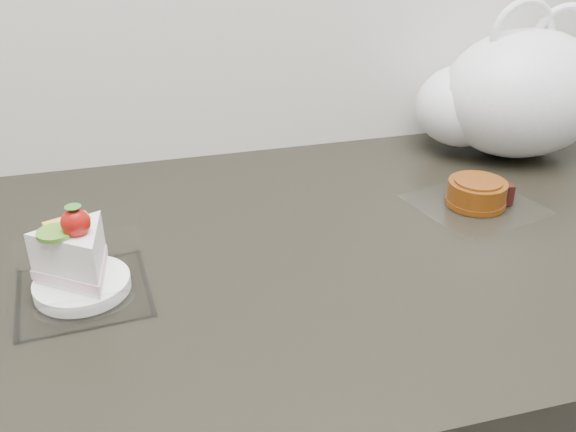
# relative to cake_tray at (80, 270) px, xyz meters

# --- Properties ---
(cake_tray) EXTENTS (0.15, 0.15, 0.11)m
(cake_tray) POSITION_rel_cake_tray_xyz_m (0.00, 0.00, 0.00)
(cake_tray) COLOR white
(cake_tray) RESTS_ON counter
(mooncake_wrap) EXTENTS (0.19, 0.18, 0.04)m
(mooncake_wrap) POSITION_rel_cake_tray_xyz_m (0.52, 0.08, -0.01)
(mooncake_wrap) COLOR white
(mooncake_wrap) RESTS_ON counter
(plastic_bag) EXTENTS (0.32, 0.25, 0.25)m
(plastic_bag) POSITION_rel_cake_tray_xyz_m (0.66, 0.23, 0.07)
(plastic_bag) COLOR white
(plastic_bag) RESTS_ON counter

